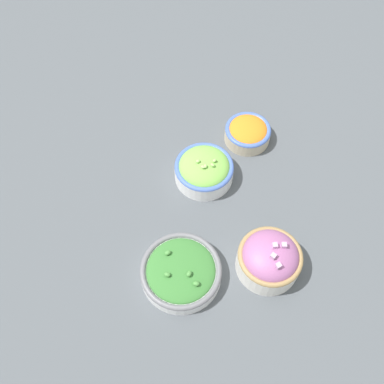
{
  "coord_description": "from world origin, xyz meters",
  "views": [
    {
      "loc": [
        -0.5,
        0.04,
        0.86
      ],
      "look_at": [
        0.0,
        0.0,
        0.03
      ],
      "focal_mm": 40.0,
      "sensor_mm": 36.0,
      "label": 1
    }
  ],
  "objects_px": {
    "bowl_red_onion": "(269,259)",
    "bowl_carrots": "(248,132)",
    "bowl_lettuce": "(204,169)",
    "bowl_broccoli": "(181,271)"
  },
  "relations": [
    {
      "from": "bowl_broccoli",
      "to": "bowl_lettuce",
      "type": "xyz_separation_m",
      "value": [
        0.24,
        -0.07,
        0.01
      ]
    },
    {
      "from": "bowl_lettuce",
      "to": "bowl_carrots",
      "type": "height_order",
      "value": "bowl_lettuce"
    },
    {
      "from": "bowl_red_onion",
      "to": "bowl_carrots",
      "type": "bearing_deg",
      "value": -1.48
    },
    {
      "from": "bowl_carrots",
      "to": "bowl_red_onion",
      "type": "bearing_deg",
      "value": 178.52
    },
    {
      "from": "bowl_lettuce",
      "to": "bowl_carrots",
      "type": "xyz_separation_m",
      "value": [
        0.11,
        -0.12,
        -0.01
      ]
    },
    {
      "from": "bowl_broccoli",
      "to": "bowl_red_onion",
      "type": "height_order",
      "value": "bowl_red_onion"
    },
    {
      "from": "bowl_lettuce",
      "to": "bowl_red_onion",
      "type": "bearing_deg",
      "value": -154.9
    },
    {
      "from": "bowl_broccoli",
      "to": "bowl_lettuce",
      "type": "bearing_deg",
      "value": -16.36
    },
    {
      "from": "bowl_carrots",
      "to": "bowl_red_onion",
      "type": "height_order",
      "value": "bowl_red_onion"
    },
    {
      "from": "bowl_carrots",
      "to": "bowl_red_onion",
      "type": "xyz_separation_m",
      "value": [
        -0.34,
        0.01,
        0.02
      ]
    }
  ]
}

